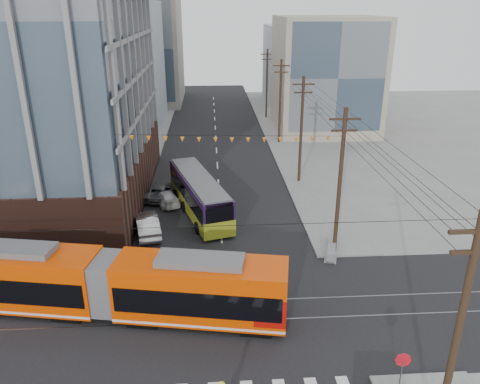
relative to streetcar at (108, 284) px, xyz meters
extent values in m
plane|color=slate|center=(6.97, -4.24, -2.04)|extent=(160.00, 160.00, 0.00)
cube|color=#8C99A5|center=(-10.03, 47.76, 6.96)|extent=(18.00, 16.00, 18.00)
cube|color=gray|center=(22.97, 43.76, 5.96)|extent=(14.00, 14.00, 16.00)
cube|color=gray|center=(-7.03, 67.76, 7.96)|extent=(16.00, 18.00, 20.00)
cube|color=#8C99A5|center=(24.97, 63.76, 4.96)|extent=(16.00, 16.00, 14.00)
cylinder|color=black|center=(15.47, -10.24, 3.46)|extent=(0.30, 0.30, 11.00)
cylinder|color=black|center=(15.47, 51.76, 3.46)|extent=(0.30, 0.30, 11.00)
imported|color=#BABABA|center=(0.95, 10.54, -1.21)|extent=(2.86, 5.30, 1.66)
imported|color=silver|center=(1.95, 16.76, -1.41)|extent=(3.35, 4.69, 1.26)
imported|color=#57595D|center=(1.42, 18.19, -1.34)|extent=(3.45, 5.48, 1.41)
cube|color=gray|center=(15.27, 6.73, -1.66)|extent=(1.96, 3.92, 0.77)
camera|label=1|loc=(6.33, -24.10, 15.41)|focal=35.00mm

